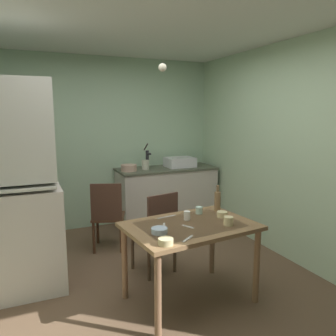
# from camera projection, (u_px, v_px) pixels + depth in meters

# --- Properties ---
(ground_plane) EXTENTS (5.23, 5.23, 0.00)m
(ground_plane) POSITION_uv_depth(u_px,v_px,m) (146.00, 290.00, 3.32)
(ground_plane) COLOR brown
(wall_back) EXTENTS (3.73, 0.10, 2.58)m
(wall_back) POSITION_uv_depth(u_px,v_px,m) (98.00, 143.00, 5.07)
(wall_back) COLOR #B2D3AF
(wall_back) RESTS_ON ground
(wall_right) EXTENTS (0.10, 4.33, 2.58)m
(wall_right) POSITION_uv_depth(u_px,v_px,m) (297.00, 153.00, 3.84)
(wall_right) COLOR #B6D3AB
(wall_right) RESTS_ON ground
(ceiling_slab) EXTENTS (3.73, 4.33, 0.10)m
(ceiling_slab) POSITION_uv_depth(u_px,v_px,m) (143.00, 11.00, 2.89)
(ceiling_slab) COLOR white
(hutch_cabinet) EXTENTS (1.07, 0.59, 2.06)m
(hutch_cabinet) POSITION_uv_depth(u_px,v_px,m) (1.00, 197.00, 3.12)
(hutch_cabinet) COLOR beige
(hutch_cabinet) RESTS_ON ground
(counter_cabinet) EXTENTS (1.54, 0.64, 0.90)m
(counter_cabinet) POSITION_uv_depth(u_px,v_px,m) (166.00, 196.00, 5.26)
(counter_cabinet) COLOR beige
(counter_cabinet) RESTS_ON ground
(sink_basin) EXTENTS (0.44, 0.34, 0.15)m
(sink_basin) POSITION_uv_depth(u_px,v_px,m) (180.00, 162.00, 5.26)
(sink_basin) COLOR white
(sink_basin) RESTS_ON counter_cabinet
(hand_pump) EXTENTS (0.05, 0.27, 0.39)m
(hand_pump) POSITION_uv_depth(u_px,v_px,m) (147.00, 158.00, 5.08)
(hand_pump) COLOR #232328
(hand_pump) RESTS_ON counter_cabinet
(mixing_bowl_counter) EXTENTS (0.23, 0.23, 0.10)m
(mixing_bowl_counter) POSITION_uv_depth(u_px,v_px,m) (129.00, 168.00, 4.88)
(mixing_bowl_counter) COLOR tan
(mixing_bowl_counter) RESTS_ON counter_cabinet
(stoneware_crock) EXTENTS (0.11, 0.11, 0.14)m
(stoneware_crock) POSITION_uv_depth(u_px,v_px,m) (145.00, 165.00, 5.01)
(stoneware_crock) COLOR beige
(stoneware_crock) RESTS_ON counter_cabinet
(dining_table) EXTENTS (1.23, 0.91, 0.75)m
(dining_table) POSITION_uv_depth(u_px,v_px,m) (190.00, 234.00, 3.04)
(dining_table) COLOR brown
(dining_table) RESTS_ON ground
(chair_far_side) EXTENTS (0.48, 0.48, 0.91)m
(chair_far_side) POSITION_uv_depth(u_px,v_px,m) (157.00, 231.00, 3.60)
(chair_far_side) COLOR #483323
(chair_far_side) RESTS_ON ground
(chair_by_counter) EXTENTS (0.51, 0.51, 0.90)m
(chair_by_counter) POSITION_uv_depth(u_px,v_px,m) (108.00, 214.00, 4.21)
(chair_by_counter) COLOR #4E2F1D
(chair_by_counter) RESTS_ON ground
(serving_bowl_wide) EXTENTS (0.12, 0.12, 0.05)m
(serving_bowl_wide) POSITION_uv_depth(u_px,v_px,m) (166.00, 241.00, 2.55)
(serving_bowl_wide) COLOR beige
(serving_bowl_wide) RESTS_ON dining_table
(soup_bowl_small) EXTENTS (0.10, 0.10, 0.05)m
(soup_bowl_small) POSITION_uv_depth(u_px,v_px,m) (222.00, 214.00, 3.23)
(soup_bowl_small) COLOR beige
(soup_bowl_small) RESTS_ON dining_table
(sauce_dish) EXTENTS (0.14, 0.14, 0.05)m
(sauce_dish) POSITION_uv_depth(u_px,v_px,m) (159.00, 231.00, 2.80)
(sauce_dish) COLOR #9EB2C6
(sauce_dish) RESTS_ON dining_table
(teacup_cream) EXTENTS (0.09, 0.09, 0.08)m
(teacup_cream) POSITION_uv_depth(u_px,v_px,m) (228.00, 221.00, 3.00)
(teacup_cream) COLOR beige
(teacup_cream) RESTS_ON dining_table
(teacup_mint) EXTENTS (0.07, 0.07, 0.07)m
(teacup_mint) POSITION_uv_depth(u_px,v_px,m) (199.00, 210.00, 3.34)
(teacup_mint) COLOR #ADD1C1
(teacup_mint) RESTS_ON dining_table
(mug_dark) EXTENTS (0.06, 0.06, 0.09)m
(mug_dark) POSITION_uv_depth(u_px,v_px,m) (187.00, 216.00, 3.14)
(mug_dark) COLOR white
(mug_dark) RESTS_ON dining_table
(glass_bottle) EXTENTS (0.06, 0.06, 0.27)m
(glass_bottle) POSITION_uv_depth(u_px,v_px,m) (217.00, 201.00, 3.42)
(glass_bottle) COLOR olive
(glass_bottle) RESTS_ON dining_table
(table_knife) EXTENTS (0.20, 0.05, 0.00)m
(table_knife) POSITION_uv_depth(u_px,v_px,m) (167.00, 217.00, 3.24)
(table_knife) COLOR silver
(table_knife) RESTS_ON dining_table
(teaspoon_near_bowl) EXTENTS (0.07, 0.12, 0.00)m
(teaspoon_near_bowl) POSITION_uv_depth(u_px,v_px,m) (188.00, 227.00, 2.95)
(teaspoon_near_bowl) COLOR beige
(teaspoon_near_bowl) RESTS_ON dining_table
(teaspoon_by_cup) EXTENTS (0.07, 0.14, 0.00)m
(teaspoon_by_cup) POSITION_uv_depth(u_px,v_px,m) (164.00, 226.00, 2.98)
(teaspoon_by_cup) COLOR beige
(teaspoon_by_cup) RESTS_ON dining_table
(serving_spoon) EXTENTS (0.14, 0.11, 0.00)m
(serving_spoon) POSITION_uv_depth(u_px,v_px,m) (188.00, 239.00, 2.67)
(serving_spoon) COLOR beige
(serving_spoon) RESTS_ON dining_table
(pendant_bulb) EXTENTS (0.08, 0.08, 0.08)m
(pendant_bulb) POSITION_uv_depth(u_px,v_px,m) (163.00, 67.00, 3.21)
(pendant_bulb) COLOR #F9EFCC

